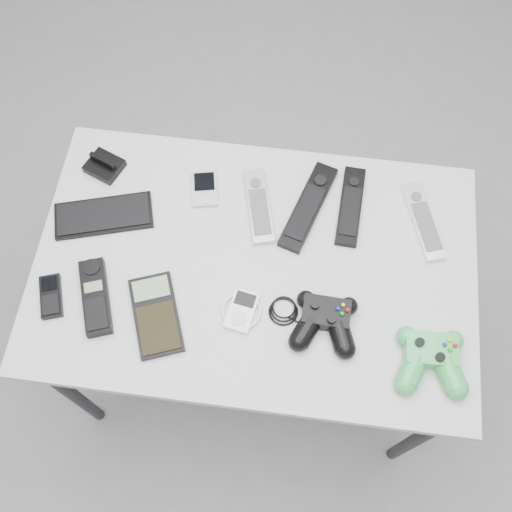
# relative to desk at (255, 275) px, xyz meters

# --- Properties ---
(floor) EXTENTS (3.50, 3.50, 0.00)m
(floor) POSITION_rel_desk_xyz_m (-0.04, 0.06, -0.63)
(floor) COLOR slate
(floor) RESTS_ON ground
(desk) EXTENTS (1.04, 0.67, 0.69)m
(desk) POSITION_rel_desk_xyz_m (0.00, 0.00, 0.00)
(desk) COLOR #A6A6A8
(desk) RESTS_ON floor
(pda_keyboard) EXTENTS (0.25, 0.16, 0.01)m
(pda_keyboard) POSITION_rel_desk_xyz_m (-0.38, 0.08, 0.07)
(pda_keyboard) COLOR black
(pda_keyboard) RESTS_ON desk
(dock_bracket) EXTENTS (0.10, 0.10, 0.05)m
(dock_bracket) POSITION_rel_desk_xyz_m (-0.41, 0.22, 0.08)
(dock_bracket) COLOR black
(dock_bracket) RESTS_ON desk
(pda) EXTENTS (0.08, 0.11, 0.02)m
(pda) POSITION_rel_desk_xyz_m (-0.15, 0.18, 0.07)
(pda) COLOR #A9A9B0
(pda) RESTS_ON desk
(remote_silver_a) EXTENTS (0.10, 0.21, 0.02)m
(remote_silver_a) POSITION_rel_desk_xyz_m (-0.01, 0.15, 0.07)
(remote_silver_a) COLOR #A9A9B0
(remote_silver_a) RESTS_ON desk
(remote_black_a) EXTENTS (0.13, 0.26, 0.03)m
(remote_black_a) POSITION_rel_desk_xyz_m (0.11, 0.17, 0.07)
(remote_black_a) COLOR black
(remote_black_a) RESTS_ON desk
(remote_black_b) EXTENTS (0.06, 0.22, 0.02)m
(remote_black_b) POSITION_rel_desk_xyz_m (0.21, 0.18, 0.07)
(remote_black_b) COLOR black
(remote_black_b) RESTS_ON desk
(remote_silver_b) EXTENTS (0.11, 0.22, 0.02)m
(remote_silver_b) POSITION_rel_desk_xyz_m (0.39, 0.16, 0.07)
(remote_silver_b) COLOR silver
(remote_silver_b) RESTS_ON desk
(mobile_phone) EXTENTS (0.08, 0.11, 0.02)m
(mobile_phone) POSITION_rel_desk_xyz_m (-0.45, -0.14, 0.07)
(mobile_phone) COLOR black
(mobile_phone) RESTS_ON desk
(cordless_handset) EXTENTS (0.12, 0.19, 0.03)m
(cordless_handset) POSITION_rel_desk_xyz_m (-0.35, -0.13, 0.07)
(cordless_handset) COLOR black
(cordless_handset) RESTS_ON desk
(calculator) EXTENTS (0.16, 0.21, 0.02)m
(calculator) POSITION_rel_desk_xyz_m (-0.20, -0.15, 0.07)
(calculator) COLOR black
(calculator) RESTS_ON desk
(mp3_player) EXTENTS (0.11, 0.11, 0.02)m
(mp3_player) POSITION_rel_desk_xyz_m (-0.01, -0.12, 0.07)
(mp3_player) COLOR white
(mp3_player) RESTS_ON desk
(controller_black) EXTENTS (0.26, 0.17, 0.05)m
(controller_black) POSITION_rel_desk_xyz_m (0.17, -0.12, 0.09)
(controller_black) COLOR black
(controller_black) RESTS_ON desk
(controller_green) EXTENTS (0.16, 0.17, 0.05)m
(controller_green) POSITION_rel_desk_xyz_m (0.41, -0.18, 0.09)
(controller_green) COLOR #268B43
(controller_green) RESTS_ON desk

